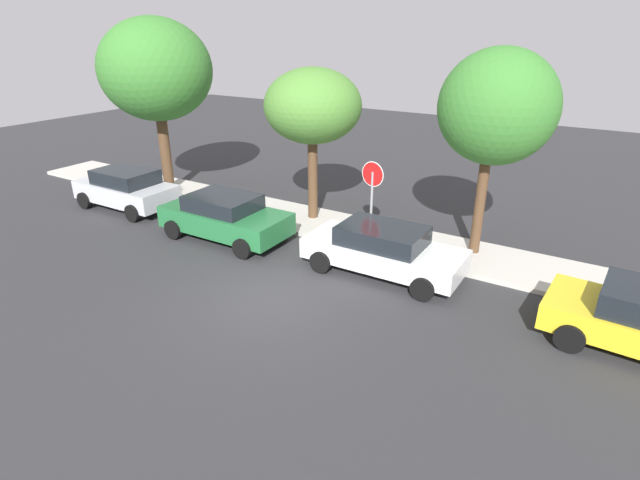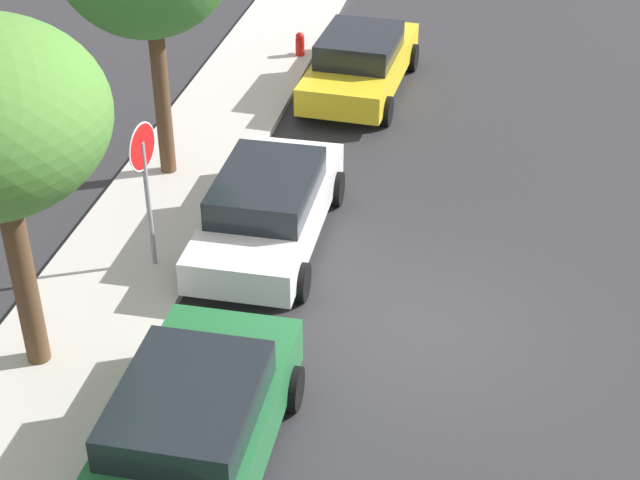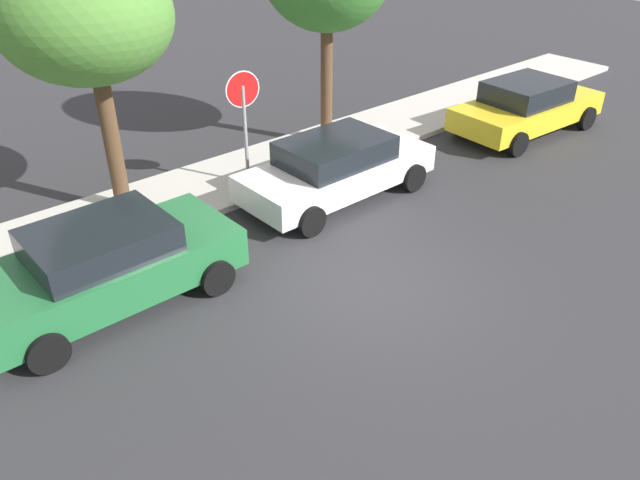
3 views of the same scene
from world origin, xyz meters
name	(u,v)px [view 1 (image 1 of 3)]	position (x,y,z in m)	size (l,w,h in m)	color
ground_plane	(269,298)	(0.00, 0.00, 0.00)	(60.00, 60.00, 0.00)	#2D2D30
sidewalk_curb	(359,232)	(0.00, 5.07, 0.07)	(32.00, 2.43, 0.14)	beige
stop_sign	(372,188)	(0.65, 4.55, 1.87)	(0.78, 0.13, 2.71)	gray
parked_car_white	(383,249)	(1.86, 2.89, 0.73)	(4.48, 2.03, 1.39)	white
parked_car_green	(225,216)	(-3.62, 2.47, 0.77)	(4.30, 2.13, 1.48)	#236B38
parked_car_silver	(126,188)	(-8.82, 2.75, 0.79)	(4.04, 2.05, 1.52)	silver
street_tree_near_corner	(497,108)	(3.86, 5.50, 4.43)	(3.24, 3.24, 6.03)	#513823
street_tree_mid_block	(313,107)	(-2.09, 5.47, 4.00)	(3.28, 3.28, 5.28)	#513823
street_tree_far	(156,71)	(-8.82, 4.88, 4.91)	(4.27, 4.27, 6.85)	#513823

